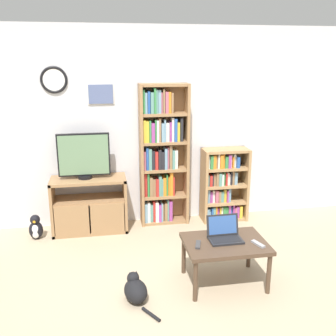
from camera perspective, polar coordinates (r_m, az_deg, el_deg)
The scene contains 12 objects.
ground_plane at distance 3.90m, azimuth 3.34°, elevation -18.50°, with size 18.00×18.00×0.00m, color tan.
wall_back at distance 5.27m, azimuth -1.55°, elevation 6.00°, with size 6.59×0.09×2.60m.
tv_stand at distance 5.19m, azimuth -11.32°, elevation -5.31°, with size 0.95×0.42×0.71m.
television at distance 5.03m, azimuth -12.12°, elevation 1.71°, with size 0.65×0.18×0.58m.
bookshelf_tall at distance 5.20m, azimuth -0.96°, elevation 1.73°, with size 0.64×0.25×1.88m.
bookshelf_short at distance 5.49m, azimuth 7.88°, elevation -2.44°, with size 0.62×0.31×1.01m.
coffee_table at distance 3.99m, azimuth 8.28°, elevation -11.21°, with size 0.80×0.59×0.45m.
laptop at distance 3.99m, azimuth 8.17°, elevation -9.40°, with size 0.33×0.25×0.23m.
remote_near_laptop at distance 3.86m, azimuth 4.39°, elevation -11.02°, with size 0.09×0.17×0.02m.
remote_far_from_laptop at distance 3.96m, azimuth 12.94°, elevation -10.69°, with size 0.09×0.17×0.02m.
cat at distance 3.85m, azimuth -4.76°, elevation -17.16°, with size 0.31×0.52×0.26m.
penguin_figurine at distance 5.22m, azimuth -18.64°, elevation -8.27°, with size 0.17×0.15×0.32m.
Camera 1 is at (-0.78, -3.13, 2.19)m, focal length 42.00 mm.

